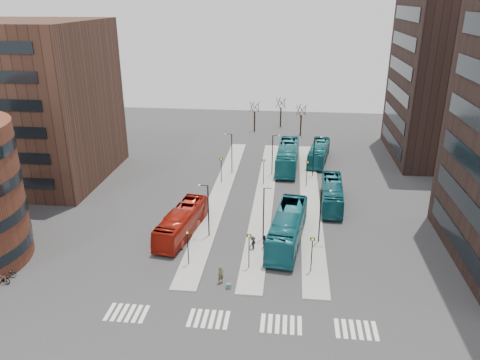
# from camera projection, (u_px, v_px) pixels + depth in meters

# --- Properties ---
(ground) EXTENTS (160.00, 160.00, 0.00)m
(ground) POSITION_uv_depth(u_px,v_px,m) (212.00, 354.00, 34.90)
(ground) COLOR #2D2D30
(ground) RESTS_ON ground
(island_left) EXTENTS (2.50, 45.00, 0.15)m
(island_left) POSITION_uv_depth(u_px,v_px,m) (220.00, 194.00, 63.02)
(island_left) COLOR gray
(island_left) RESTS_ON ground
(island_mid) EXTENTS (2.50, 45.00, 0.15)m
(island_mid) POSITION_uv_depth(u_px,v_px,m) (264.00, 196.00, 62.40)
(island_mid) COLOR gray
(island_mid) RESTS_ON ground
(island_right) EXTENTS (2.50, 45.00, 0.15)m
(island_right) POSITION_uv_depth(u_px,v_px,m) (310.00, 198.00, 61.78)
(island_right) COLOR gray
(island_right) RESTS_ON ground
(suitcase) EXTENTS (0.46, 0.40, 0.49)m
(suitcase) POSITION_uv_depth(u_px,v_px,m) (228.00, 286.00, 42.65)
(suitcase) COLOR navy
(suitcase) RESTS_ON ground
(red_bus) EXTENTS (4.13, 11.07, 3.01)m
(red_bus) POSITION_uv_depth(u_px,v_px,m) (182.00, 222.00, 51.89)
(red_bus) COLOR #A0190C
(red_bus) RESTS_ON ground
(teal_bus_a) EXTENTS (4.47, 12.73, 3.47)m
(teal_bus_a) POSITION_uv_depth(u_px,v_px,m) (287.00, 228.00, 50.13)
(teal_bus_a) COLOR #155E6B
(teal_bus_a) RESTS_ON ground
(teal_bus_b) EXTENTS (3.49, 12.95, 3.58)m
(teal_bus_b) POSITION_uv_depth(u_px,v_px,m) (287.00, 157.00, 72.25)
(teal_bus_b) COLOR #166871
(teal_bus_b) RESTS_ON ground
(teal_bus_c) EXTENTS (3.05, 10.84, 2.99)m
(teal_bus_c) POSITION_uv_depth(u_px,v_px,m) (332.00, 194.00, 59.38)
(teal_bus_c) COLOR #135762
(teal_bus_c) RESTS_ON ground
(teal_bus_d) EXTENTS (4.15, 10.94, 2.97)m
(teal_bus_d) POSITION_uv_depth(u_px,v_px,m) (319.00, 153.00, 74.97)
(teal_bus_d) COLOR #166671
(teal_bus_d) RESTS_ON ground
(traveller) EXTENTS (0.76, 0.74, 1.76)m
(traveller) POSITION_uv_depth(u_px,v_px,m) (221.00, 275.00, 43.25)
(traveller) COLOR brown
(traveller) RESTS_ON ground
(commuter_a) EXTENTS (1.06, 0.94, 1.83)m
(commuter_a) POSITION_uv_depth(u_px,v_px,m) (179.00, 241.00, 49.06)
(commuter_a) COLOR black
(commuter_a) RESTS_ON ground
(commuter_b) EXTENTS (0.56, 1.01, 1.63)m
(commuter_b) POSITION_uv_depth(u_px,v_px,m) (264.00, 242.00, 49.07)
(commuter_b) COLOR black
(commuter_b) RESTS_ON ground
(commuter_c) EXTENTS (0.99, 1.16, 1.55)m
(commuter_c) POSITION_uv_depth(u_px,v_px,m) (253.00, 243.00, 48.95)
(commuter_c) COLOR black
(commuter_c) RESTS_ON ground
(bicycle_mid) EXTENTS (1.83, 0.52, 1.10)m
(bicycle_mid) POSITION_uv_depth(u_px,v_px,m) (0.00, 279.00, 43.18)
(bicycle_mid) COLOR gray
(bicycle_mid) RESTS_ON ground
(bicycle_far) EXTENTS (1.76, 1.13, 0.87)m
(bicycle_far) POSITION_uv_depth(u_px,v_px,m) (7.00, 274.00, 44.12)
(bicycle_far) COLOR gray
(bicycle_far) RESTS_ON ground
(crosswalk_stripes) EXTENTS (22.35, 2.40, 0.01)m
(crosswalk_stripes) POSITION_uv_depth(u_px,v_px,m) (242.00, 321.00, 38.41)
(crosswalk_stripes) COLOR silver
(crosswalk_stripes) RESTS_ON ground
(office_block) EXTENTS (25.00, 20.12, 22.00)m
(office_block) POSITION_uv_depth(u_px,v_px,m) (13.00, 102.00, 65.80)
(office_block) COLOR #482C21
(office_block) RESTS_ON ground
(tower_far) EXTENTS (20.12, 20.00, 30.00)m
(tower_far) POSITION_uv_depth(u_px,v_px,m) (468.00, 65.00, 72.32)
(tower_far) COLOR black
(tower_far) RESTS_ON ground
(sign_poles) EXTENTS (12.45, 22.12, 3.65)m
(sign_poles) POSITION_uv_depth(u_px,v_px,m) (258.00, 201.00, 55.12)
(sign_poles) COLOR black
(sign_poles) RESTS_ON ground
(lamp_posts) EXTENTS (14.04, 20.24, 6.12)m
(lamp_posts) POSITION_uv_depth(u_px,v_px,m) (269.00, 177.00, 59.20)
(lamp_posts) COLOR black
(lamp_posts) RESTS_ON ground
(bare_trees) EXTENTS (10.97, 8.14, 5.90)m
(bare_trees) POSITION_uv_depth(u_px,v_px,m) (279.00, 118.00, 91.57)
(bare_trees) COLOR black
(bare_trees) RESTS_ON ground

